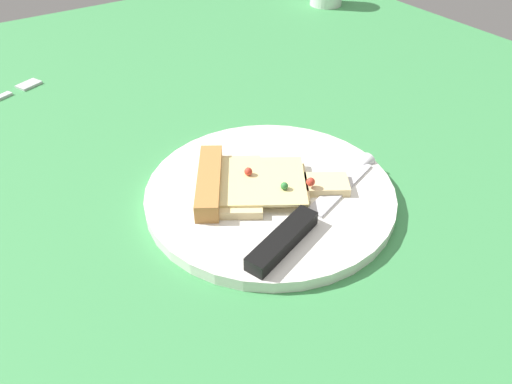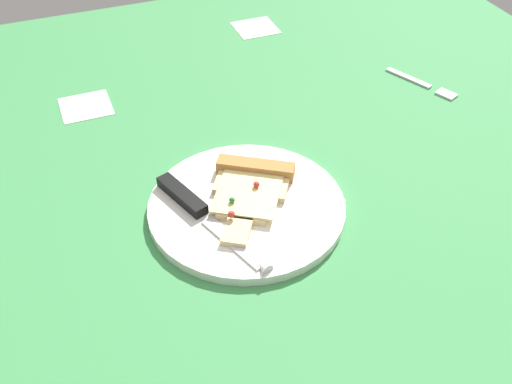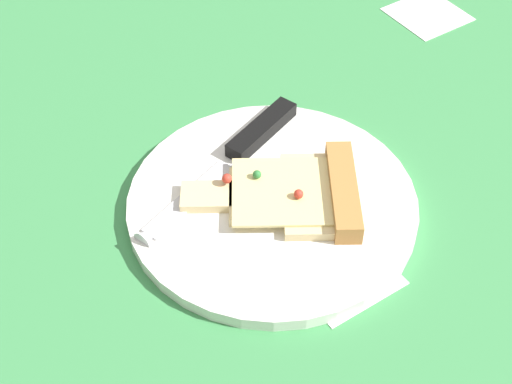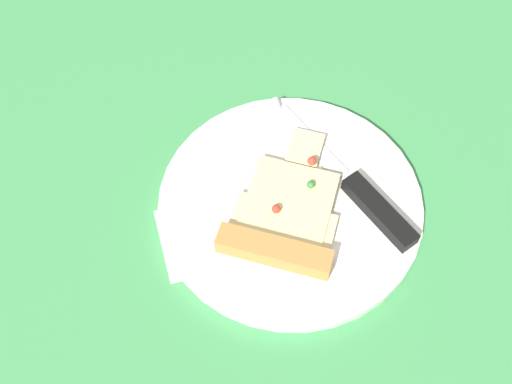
{
  "view_description": "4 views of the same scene",
  "coord_description": "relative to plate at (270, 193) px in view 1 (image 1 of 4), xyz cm",
  "views": [
    {
      "loc": [
        -44.82,
        21.59,
        36.71
      ],
      "look_at": [
        -10.56,
        -1.22,
        4.42
      ],
      "focal_mm": 34.76,
      "sensor_mm": 36.0,
      "label": 1
    },
    {
      "loc": [
        -30.36,
        -66.41,
        60.83
      ],
      "look_at": [
        -6.17,
        -4.91,
        3.09
      ],
      "focal_mm": 42.19,
      "sensor_mm": 36.0,
      "label": 2
    },
    {
      "loc": [
        33.39,
        -34.13,
        55.58
      ],
      "look_at": [
        -7.47,
        -7.18,
        3.95
      ],
      "focal_mm": 52.04,
      "sensor_mm": 36.0,
      "label": 3
    },
    {
      "loc": [
        5.48,
        26.63,
        59.05
      ],
      "look_at": [
        -4.14,
        -6.22,
        2.96
      ],
      "focal_mm": 42.88,
      "sensor_mm": 36.0,
      "label": 4
    }
  ],
  "objects": [
    {
      "name": "pizza_slice",
      "position": [
        1.4,
        2.22,
        1.49
      ],
      "size": [
        15.92,
        18.87,
        2.3
      ],
      "rotation": [
        0.0,
        0.0,
        2.58
      ],
      "color": "beige",
      "rests_on": "plate"
    },
    {
      "name": "knife",
      "position": [
        -6.98,
        0.09,
        1.32
      ],
      "size": [
        10.02,
        23.32,
        2.45
      ],
      "rotation": [
        0.0,
        0.0,
        3.48
      ],
      "color": "silver",
      "rests_on": "plate"
    },
    {
      "name": "plate",
      "position": [
        0.0,
        0.0,
        0.0
      ],
      "size": [
        29.08,
        29.08,
        1.43
      ],
      "primitive_type": "cylinder",
      "color": "white",
      "rests_on": "ground_plane"
    },
    {
      "name": "fork",
      "position": [
        44.5,
        20.72,
        -0.31
      ],
      "size": [
        7.78,
        14.74,
        0.8
      ],
      "rotation": [
        0.0,
        0.0,
        3.55
      ],
      "color": "silver",
      "rests_on": "ground_plane"
    },
    {
      "name": "ground_plane",
      "position": [
        7.73,
        5.09,
        -2.21
      ],
      "size": [
        146.18,
        146.18,
        3.0
      ],
      "color": "#3D8C4C",
      "rests_on": "ground"
    }
  ]
}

